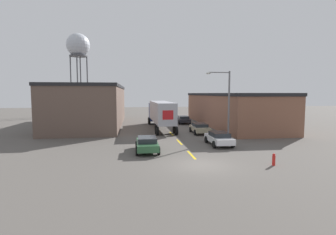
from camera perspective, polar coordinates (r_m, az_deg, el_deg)
The scene contains 12 objects.
ground_plane at distance 19.21m, azimuth 7.16°, elevation -10.22°, with size 160.00×160.00×0.00m, color #56514C.
road_centerline at distance 27.71m, azimuth 2.48°, elevation -5.36°, with size 0.20×14.64×0.01m.
warehouse_left at distance 44.15m, azimuth -16.11°, elevation 2.56°, with size 9.50×25.90×6.36m.
warehouse_right at distance 43.71m, azimuth 13.26°, elevation 1.82°, with size 8.27×26.59×5.17m.
semi_truck at distance 38.08m, azimuth -1.66°, elevation 1.18°, with size 2.96×14.45×3.93m.
parked_car_right_near at distance 26.43m, azimuth 11.04°, elevation -4.40°, with size 2.02×4.35×1.31m.
parked_car_right_far at distance 44.53m, azimuth 3.34°, elevation -0.40°, with size 2.02×4.35×1.31m.
parked_car_right_mid at distance 33.66m, azimuth 6.92°, elevation -2.27°, with size 2.02×4.35×1.31m.
parked_car_left_near at distance 23.18m, azimuth -4.58°, elevation -5.69°, with size 2.02×4.35×1.31m.
water_tower at distance 66.23m, azimuth -18.97°, elevation 14.40°, with size 5.35×5.35×18.94m.
street_lamp at distance 30.10m, azimuth 12.51°, elevation 3.89°, with size 2.80×0.32×7.58m.
fire_hydrant at distance 20.30m, azimuth 22.03°, elevation -8.47°, with size 0.22×0.22×0.87m.
Camera 1 is at (-4.72, -17.90, 5.12)m, focal length 28.00 mm.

